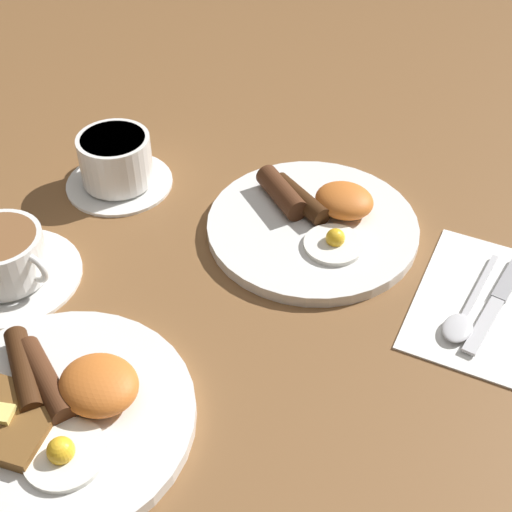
% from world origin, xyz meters
% --- Properties ---
extents(ground_plane, '(3.00, 3.00, 0.00)m').
position_xyz_m(ground_plane, '(0.00, 0.00, 0.00)').
color(ground_plane, brown).
extents(breakfast_plate_near, '(0.26, 0.26, 0.05)m').
position_xyz_m(breakfast_plate_near, '(-0.00, -0.01, 0.01)').
color(breakfast_plate_near, white).
rests_on(breakfast_plate_near, ground_plane).
extents(breakfast_plate_far, '(0.27, 0.27, 0.05)m').
position_xyz_m(breakfast_plate_far, '(0.09, 0.37, 0.01)').
color(breakfast_plate_far, white).
rests_on(breakfast_plate_far, ground_plane).
extents(teacup_near, '(0.14, 0.14, 0.07)m').
position_xyz_m(teacup_near, '(0.27, 0.04, 0.03)').
color(teacup_near, white).
rests_on(teacup_near, ground_plane).
extents(teacup_far, '(0.17, 0.17, 0.06)m').
position_xyz_m(teacup_far, '(0.27, 0.25, 0.03)').
color(teacup_far, white).
rests_on(teacup_far, ground_plane).
extents(napkin, '(0.16, 0.22, 0.01)m').
position_xyz_m(napkin, '(-0.22, 0.02, 0.00)').
color(napkin, white).
rests_on(napkin, ground_plane).
extents(knife, '(0.03, 0.17, 0.01)m').
position_xyz_m(knife, '(-0.24, 0.01, 0.01)').
color(knife, silver).
rests_on(knife, napkin).
extents(spoon, '(0.03, 0.16, 0.01)m').
position_xyz_m(spoon, '(-0.21, 0.06, 0.01)').
color(spoon, silver).
rests_on(spoon, napkin).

